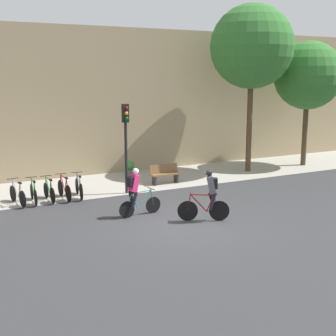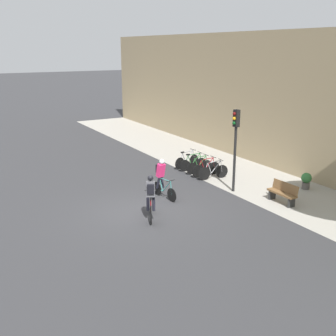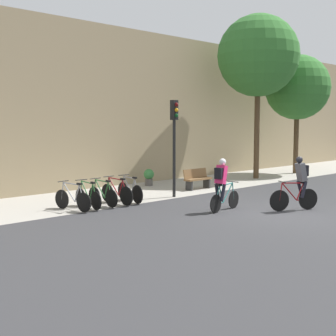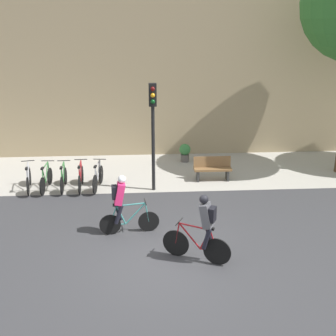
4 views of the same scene
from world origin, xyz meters
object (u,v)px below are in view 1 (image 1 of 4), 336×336
object	(u,v)px
parked_bike_0	(18,195)
parked_bike_2	(49,191)
bench	(165,174)
traffic_light_pole	(126,132)
parked_bike_1	(34,193)
parked_bike_4	(79,188)
parked_bike_3	(64,189)
potted_plant	(130,167)
cyclist_pink	(135,190)
cyclist_grey	(209,194)

from	to	relation	value
parked_bike_0	parked_bike_2	world-z (taller)	parked_bike_0
parked_bike_2	bench	bearing A→B (deg)	5.92
traffic_light_pole	parked_bike_1	bearing A→B (deg)	175.60
parked_bike_1	parked_bike_2	bearing A→B (deg)	0.04
parked_bike_0	parked_bike_4	size ratio (longest dim) A/B	1.01
parked_bike_1	parked_bike_3	size ratio (longest dim) A/B	0.95
parked_bike_0	parked_bike_3	size ratio (longest dim) A/B	0.98
traffic_light_pole	parked_bike_0	bearing A→B (deg)	176.20
parked_bike_4	potted_plant	world-z (taller)	parked_bike_4
parked_bike_3	potted_plant	size ratio (longest dim) A/B	2.21
parked_bike_2	parked_bike_3	bearing A→B (deg)	-0.02
parked_bike_4	cyclist_pink	bearing A→B (deg)	-73.97
parked_bike_2	traffic_light_pole	world-z (taller)	traffic_light_pole
bench	cyclist_grey	bearing A→B (deg)	-101.80
parked_bike_2	parked_bike_4	bearing A→B (deg)	0.02
parked_bike_0	parked_bike_1	world-z (taller)	parked_bike_0
bench	parked_bike_4	bearing A→B (deg)	-172.39
bench	potted_plant	xyz separation A→B (m)	(-0.81, 2.29, -0.02)
parked_bike_2	traffic_light_pole	xyz separation A→B (m)	(3.20, -0.29, 2.22)
parked_bike_3	parked_bike_2	bearing A→B (deg)	179.98
cyclist_grey	parked_bike_4	xyz separation A→B (m)	(-3.04, 5.12, -0.54)
parked_bike_3	cyclist_grey	bearing A→B (deg)	-54.55
parked_bike_0	parked_bike_3	distance (m)	1.83
parked_bike_1	parked_bike_3	distance (m)	1.22
potted_plant	parked_bike_4	bearing A→B (deg)	-140.13
cyclist_grey	parked_bike_4	distance (m)	5.98
parked_bike_2	potted_plant	distance (m)	5.45
cyclist_grey	parked_bike_0	bearing A→B (deg)	136.90
parked_bike_0	traffic_light_pole	size ratio (longest dim) A/B	0.45
parked_bike_0	parked_bike_2	distance (m)	1.22
parked_bike_4	traffic_light_pole	distance (m)	2.98
cyclist_pink	potted_plant	size ratio (longest dim) A/B	2.23
parked_bike_2	potted_plant	size ratio (longest dim) A/B	2.06
cyclist_grey	parked_bike_4	world-z (taller)	cyclist_grey
potted_plant	parked_bike_1	bearing A→B (deg)	-151.43
cyclist_pink	parked_bike_4	bearing A→B (deg)	106.03
cyclist_pink	cyclist_grey	bearing A→B (deg)	-38.37
parked_bike_3	parked_bike_4	size ratio (longest dim) A/B	1.03
parked_bike_0	parked_bike_4	world-z (taller)	parked_bike_4
parked_bike_4	potted_plant	xyz separation A→B (m)	(3.42, 2.86, 0.03)
parked_bike_0	parked_bike_4	xyz separation A→B (m)	(2.44, 0.00, 0.01)
parked_bike_2	parked_bike_1	bearing A→B (deg)	-179.96
cyclist_pink	parked_bike_0	size ratio (longest dim) A/B	1.03
parked_bike_3	parked_bike_4	world-z (taller)	parked_bike_4
parked_bike_3	traffic_light_pole	xyz separation A→B (m)	(2.59, -0.29, 2.20)
cyclist_grey	potted_plant	distance (m)	8.01
parked_bike_1	parked_bike_4	bearing A→B (deg)	0.03
parked_bike_0	bench	distance (m)	6.69
parked_bike_4	bench	size ratio (longest dim) A/B	1.19
parked_bike_1	potted_plant	world-z (taller)	parked_bike_1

